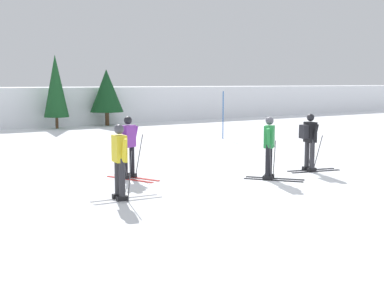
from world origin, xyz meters
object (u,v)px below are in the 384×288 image
skier_green (269,146)px  skier_purple (129,145)px  trail_marker_pole (223,115)px  skier_black (309,139)px  conifer_far_left (107,91)px  conifer_far_right (56,86)px  skier_yellow (120,160)px

skier_green → skier_purple: bearing=144.3°
trail_marker_pole → skier_black: bearing=-110.7°
conifer_far_left → conifer_far_right: size_ratio=0.82×
skier_green → conifer_far_right: size_ratio=0.41×
skier_black → conifer_far_left: 18.20m
skier_green → skier_purple: (-3.11, 2.24, 0.00)m
skier_purple → skier_black: 5.32m
trail_marker_pole → conifer_far_left: (-1.50, 9.74, 1.01)m
skier_yellow → skier_green: (4.43, -0.03, -0.00)m
trail_marker_pole → conifer_far_left: 9.90m
skier_green → trail_marker_pole: 9.97m
skier_black → conifer_far_left: size_ratio=0.50×
skier_black → trail_marker_pole: bearing=69.3°
trail_marker_pole → skier_yellow: bearing=-137.7°
skier_purple → conifer_far_left: (6.60, 16.12, 1.20)m
skier_black → skier_green: bearing=-171.6°
skier_green → conifer_far_left: conifer_far_left is taller
skier_yellow → conifer_far_left: 20.00m
skier_yellow → skier_purple: bearing=59.1°
skier_green → conifer_far_left: (3.49, 18.36, 1.20)m
skier_yellow → trail_marker_pole: size_ratio=0.77×
skier_yellow → skier_black: 6.27m
skier_black → trail_marker_pole: trail_marker_pole is taller
trail_marker_pole → conifer_far_right: (-4.75, 9.44, 1.32)m
conifer_far_left → conifer_far_right: 3.28m
skier_yellow → skier_green: 4.43m
skier_yellow → trail_marker_pole: bearing=42.3°
skier_green → conifer_far_left: bearing=79.2°
conifer_far_left → skier_green: bearing=-100.8°
skier_purple → trail_marker_pole: bearing=38.2°
trail_marker_pole → skier_green: bearing=-120.1°
trail_marker_pole → conifer_far_right: conifer_far_right is taller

